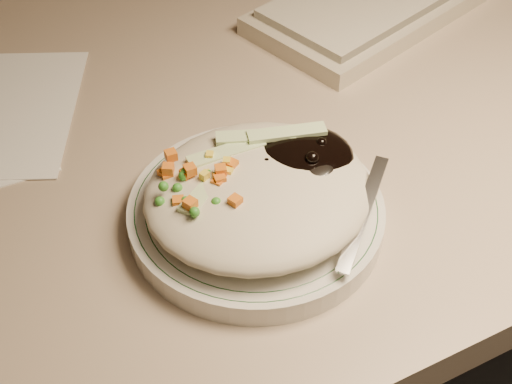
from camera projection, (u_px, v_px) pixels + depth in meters
name	position (u px, v px, depth m)	size (l,w,h in m)	color
desk	(248.00, 227.00, 0.89)	(1.40, 0.70, 0.74)	gray
plate	(256.00, 214.00, 0.61)	(0.22, 0.22, 0.02)	silver
plate_rim	(256.00, 206.00, 0.60)	(0.21, 0.21, 0.00)	#144723
meal	(261.00, 186.00, 0.59)	(0.20, 0.19, 0.05)	#C1B69C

